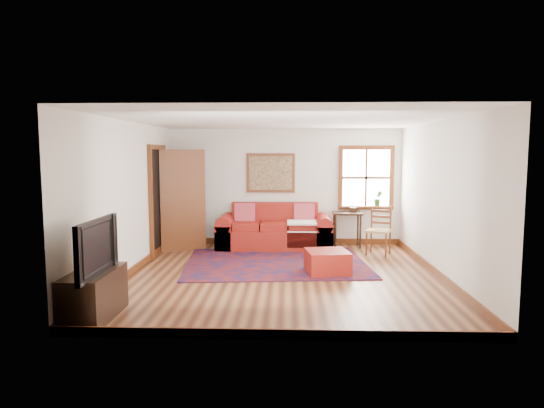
{
  "coord_description": "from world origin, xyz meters",
  "views": [
    {
      "loc": [
        0.09,
        -7.73,
        2.0
      ],
      "look_at": [
        -0.2,
        0.6,
        1.1
      ],
      "focal_mm": 32.0,
      "sensor_mm": 36.0,
      "label": 1
    }
  ],
  "objects_px": {
    "red_ottoman": "(327,262)",
    "ladder_back_chair": "(379,229)",
    "red_leather_sofa": "(275,233)",
    "side_table": "(347,218)",
    "media_cabinet": "(94,295)"
  },
  "relations": [
    {
      "from": "red_leather_sofa",
      "to": "media_cabinet",
      "type": "bearing_deg",
      "value": -114.82
    },
    {
      "from": "red_ottoman",
      "to": "ladder_back_chair",
      "type": "distance_m",
      "value": 1.97
    },
    {
      "from": "side_table",
      "to": "ladder_back_chair",
      "type": "height_order",
      "value": "ladder_back_chair"
    },
    {
      "from": "red_leather_sofa",
      "to": "ladder_back_chair",
      "type": "height_order",
      "value": "ladder_back_chair"
    },
    {
      "from": "side_table",
      "to": "ladder_back_chair",
      "type": "relative_size",
      "value": 0.79
    },
    {
      "from": "red_leather_sofa",
      "to": "red_ottoman",
      "type": "bearing_deg",
      "value": -66.43
    },
    {
      "from": "red_leather_sofa",
      "to": "side_table",
      "type": "height_order",
      "value": "red_leather_sofa"
    },
    {
      "from": "red_leather_sofa",
      "to": "red_ottoman",
      "type": "distance_m",
      "value": 2.35
    },
    {
      "from": "red_ottoman",
      "to": "ladder_back_chair",
      "type": "relative_size",
      "value": 0.71
    },
    {
      "from": "red_leather_sofa",
      "to": "ladder_back_chair",
      "type": "xyz_separation_m",
      "value": [
        2.08,
        -0.57,
        0.2
      ]
    },
    {
      "from": "ladder_back_chair",
      "to": "red_ottoman",
      "type": "bearing_deg",
      "value": -125.73
    },
    {
      "from": "red_leather_sofa",
      "to": "media_cabinet",
      "type": "relative_size",
      "value": 2.25
    },
    {
      "from": "red_ottoman",
      "to": "ladder_back_chair",
      "type": "height_order",
      "value": "ladder_back_chair"
    },
    {
      "from": "red_ottoman",
      "to": "media_cabinet",
      "type": "relative_size",
      "value": 0.63
    },
    {
      "from": "ladder_back_chair",
      "to": "red_leather_sofa",
      "type": "bearing_deg",
      "value": 164.72
    }
  ]
}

